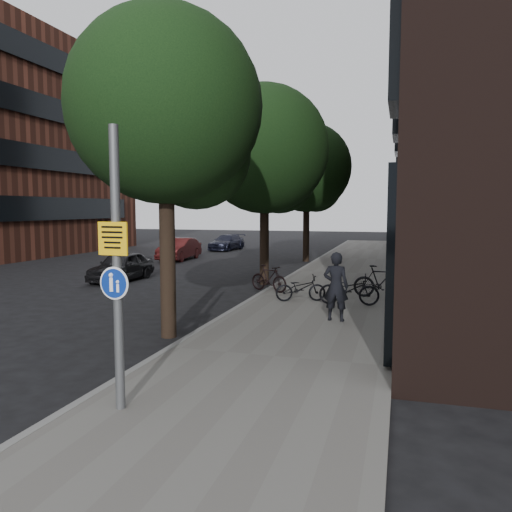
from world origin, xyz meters
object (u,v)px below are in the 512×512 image
at_px(signpost, 117,269).
at_px(parked_bike_facade_near, 349,289).
at_px(pedestrian, 336,286).
at_px(parked_car_near, 122,266).

xyz_separation_m(signpost, parked_bike_facade_near, (2.39, 8.82, -1.57)).
distance_m(signpost, parked_bike_facade_near, 9.28).
distance_m(pedestrian, parked_bike_facade_near, 2.29).
xyz_separation_m(signpost, parked_car_near, (-7.31, 12.06, -1.55)).
bearing_deg(parked_car_near, parked_bike_facade_near, -18.30).
height_order(pedestrian, parked_bike_facade_near, pedestrian).
xyz_separation_m(parked_bike_facade_near, parked_car_near, (-9.70, 3.23, 0.02)).
bearing_deg(pedestrian, parked_car_near, -25.55).
bearing_deg(pedestrian, signpost, 75.15).
bearing_deg(parked_car_near, pedestrian, -29.65).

